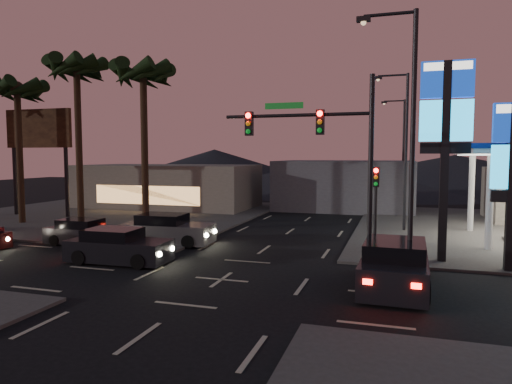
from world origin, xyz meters
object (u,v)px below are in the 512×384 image
(car_lane_b_mid, at_px, (84,233))
(car_lane_b_front, at_px, (167,230))
(traffic_signal_mast, at_px, (326,146))
(car_lane_a_front, at_px, (118,247))
(pylon_sign_tall, at_px, (446,121))
(suv_station, at_px, (395,266))

(car_lane_b_mid, bearing_deg, car_lane_b_front, 19.41)
(traffic_signal_mast, relative_size, car_lane_a_front, 1.66)
(pylon_sign_tall, xyz_separation_m, car_lane_b_mid, (-18.33, -1.05, -5.74))
(pylon_sign_tall, relative_size, car_lane_b_mid, 2.08)
(car_lane_a_front, height_order, car_lane_b_mid, car_lane_a_front)
(car_lane_b_mid, bearing_deg, traffic_signal_mast, -10.29)
(car_lane_b_front, distance_m, suv_station, 13.11)
(car_lane_b_mid, bearing_deg, suv_station, -12.45)
(pylon_sign_tall, bearing_deg, suv_station, -113.30)
(traffic_signal_mast, relative_size, car_lane_b_front, 1.55)
(pylon_sign_tall, distance_m, traffic_signal_mast, 6.02)
(traffic_signal_mast, bearing_deg, car_lane_a_front, -175.92)
(car_lane_b_front, bearing_deg, suv_station, -22.91)
(car_lane_a_front, xyz_separation_m, car_lane_b_front, (-0.00, 4.63, 0.05))
(traffic_signal_mast, distance_m, car_lane_b_front, 11.08)
(traffic_signal_mast, bearing_deg, suv_station, -22.57)
(suv_station, bearing_deg, car_lane_b_front, 157.09)
(pylon_sign_tall, relative_size, car_lane_b_front, 1.74)
(car_lane_b_front, height_order, car_lane_b_mid, car_lane_b_front)
(pylon_sign_tall, bearing_deg, car_lane_a_front, -163.46)
(car_lane_a_front, bearing_deg, car_lane_b_front, 90.06)
(car_lane_a_front, distance_m, car_lane_b_front, 4.63)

